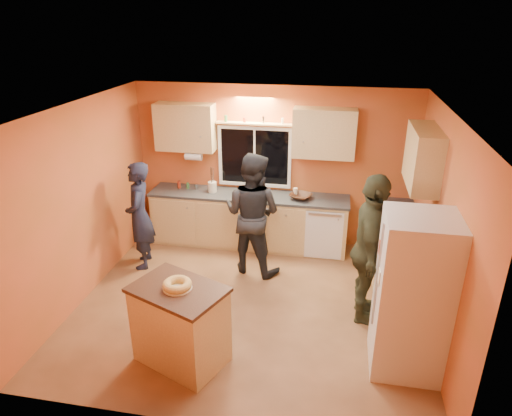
% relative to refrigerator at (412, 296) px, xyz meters
% --- Properties ---
extents(ground, '(4.50, 4.50, 0.00)m').
position_rel_refrigerator_xyz_m(ground, '(-1.89, 0.80, -0.90)').
color(ground, brown).
rests_on(ground, ground).
extents(room_shell, '(4.54, 4.04, 2.61)m').
position_rel_refrigerator_xyz_m(room_shell, '(-1.77, 1.21, 0.72)').
color(room_shell, '#D65C37').
rests_on(room_shell, ground).
extents(back_counter, '(4.23, 0.62, 0.90)m').
position_rel_refrigerator_xyz_m(back_counter, '(-1.88, 2.50, -0.45)').
color(back_counter, tan).
rests_on(back_counter, ground).
extents(right_counter, '(0.62, 1.84, 0.90)m').
position_rel_refrigerator_xyz_m(right_counter, '(0.06, 1.30, -0.45)').
color(right_counter, tan).
rests_on(right_counter, ground).
extents(refrigerator, '(0.72, 0.70, 1.80)m').
position_rel_refrigerator_xyz_m(refrigerator, '(0.00, 0.00, 0.00)').
color(refrigerator, silver).
rests_on(refrigerator, ground).
extents(island, '(1.15, 0.99, 0.94)m').
position_rel_refrigerator_xyz_m(island, '(-2.43, -0.37, -0.42)').
color(island, tan).
rests_on(island, ground).
extents(bundt_pastry, '(0.31, 0.31, 0.09)m').
position_rel_refrigerator_xyz_m(bundt_pastry, '(-2.43, -0.37, 0.09)').
color(bundt_pastry, tan).
rests_on(bundt_pastry, island).
extents(person_left, '(0.55, 0.69, 1.65)m').
position_rel_refrigerator_xyz_m(person_left, '(-3.70, 1.54, -0.07)').
color(person_left, black).
rests_on(person_left, ground).
extents(person_center, '(1.05, 0.92, 1.83)m').
position_rel_refrigerator_xyz_m(person_center, '(-2.03, 1.72, 0.02)').
color(person_center, black).
rests_on(person_center, ground).
extents(person_right, '(0.50, 1.14, 1.93)m').
position_rel_refrigerator_xyz_m(person_right, '(-0.40, 0.80, 0.07)').
color(person_right, '#2C311F').
rests_on(person_right, ground).
extents(mixing_bowl, '(0.43, 0.43, 0.08)m').
position_rel_refrigerator_xyz_m(mixing_bowl, '(-1.39, 2.46, 0.04)').
color(mixing_bowl, black).
rests_on(mixing_bowl, back_counter).
extents(utensil_crock, '(0.14, 0.14, 0.17)m').
position_rel_refrigerator_xyz_m(utensil_crock, '(-2.84, 2.51, 0.09)').
color(utensil_crock, beige).
rests_on(utensil_crock, back_counter).
extents(potted_plant, '(0.27, 0.23, 0.28)m').
position_rel_refrigerator_xyz_m(potted_plant, '(0.13, 1.07, 0.14)').
color(potted_plant, gray).
rests_on(potted_plant, right_counter).
extents(red_box, '(0.18, 0.16, 0.07)m').
position_rel_refrigerator_xyz_m(red_box, '(0.05, 1.20, 0.04)').
color(red_box, '#9A2D17').
rests_on(red_box, right_counter).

